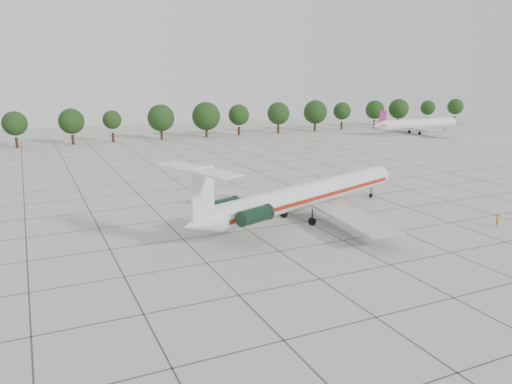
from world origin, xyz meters
The scene contains 6 objects.
ground centered at (0.00, 0.00, 0.00)m, with size 260.00×260.00×0.00m, color #AFAFA8.
apron_joints centered at (0.00, 15.00, 0.01)m, with size 170.00×170.00×0.02m, color #383838.
main_airliner centered at (7.71, 0.92, 3.16)m, with size 37.04×28.12×8.94m.
ground_crew centered at (28.06, -11.45, 0.81)m, with size 0.59×0.39×1.63m, color #BF600B.
bg_airliner_e centered at (85.76, 65.60, 2.91)m, with size 28.24×27.20×7.40m.
tree_line centered at (-11.68, 85.00, 5.98)m, with size 249.86×8.44×10.22m.
Camera 1 is at (-23.04, -51.67, 18.24)m, focal length 35.00 mm.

